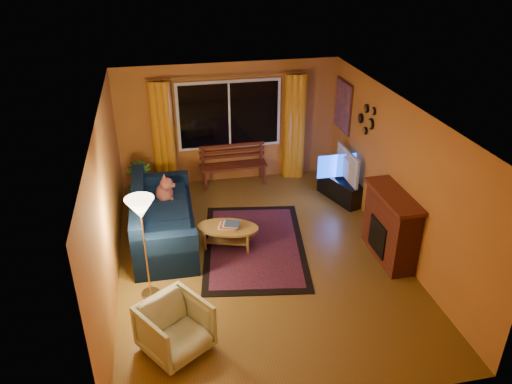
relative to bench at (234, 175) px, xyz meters
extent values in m
cube|color=brown|center=(-0.03, -2.75, -0.22)|extent=(4.50, 6.00, 0.02)
cube|color=white|center=(-0.03, -2.75, 2.30)|extent=(4.50, 6.00, 0.02)
cube|color=#C47831|center=(-0.03, 0.26, 1.04)|extent=(4.50, 0.02, 2.50)
cube|color=#C47831|center=(-2.29, -2.75, 1.04)|extent=(0.02, 6.00, 2.50)
cube|color=#C47831|center=(2.23, -2.75, 1.04)|extent=(0.02, 6.00, 2.50)
cube|color=black|center=(-0.03, 0.19, 1.24)|extent=(2.00, 0.02, 1.30)
cylinder|color=#BF8C3F|center=(-0.03, 0.15, 2.04)|extent=(3.20, 0.03, 0.03)
cylinder|color=orange|center=(-1.38, 0.13, 0.91)|extent=(0.36, 0.36, 2.24)
cylinder|color=orange|center=(1.32, 0.13, 0.91)|extent=(0.36, 0.36, 2.24)
cube|color=#501E12|center=(0.00, 0.00, 0.00)|extent=(1.38, 0.43, 0.41)
imported|color=#235B1E|center=(-1.92, -0.43, 0.21)|extent=(0.55, 0.55, 0.84)
cube|color=black|center=(-1.52, -1.90, 0.26)|extent=(1.03, 2.34, 0.94)
imported|color=beige|center=(-1.50, -4.52, 0.18)|extent=(1.02, 1.00, 0.77)
cylinder|color=#BF8C3F|center=(-1.81, -3.35, 0.60)|extent=(0.29, 0.29, 1.61)
cube|color=maroon|center=(-0.05, -2.40, -0.20)|extent=(2.07, 2.88, 0.02)
cylinder|color=#B3873D|center=(-0.49, -2.31, -0.02)|extent=(1.31, 1.31, 0.38)
cube|color=black|center=(1.95, -1.11, 0.01)|extent=(0.67, 1.12, 0.44)
imported|color=black|center=(1.95, -1.11, 0.53)|extent=(0.14, 1.02, 0.58)
cube|color=maroon|center=(2.02, -3.15, 0.34)|extent=(0.40, 1.20, 1.10)
cube|color=#C9502B|center=(2.19, -0.30, 1.44)|extent=(0.04, 0.76, 0.96)
camera|label=1|loc=(-1.47, -9.35, 4.53)|focal=35.00mm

